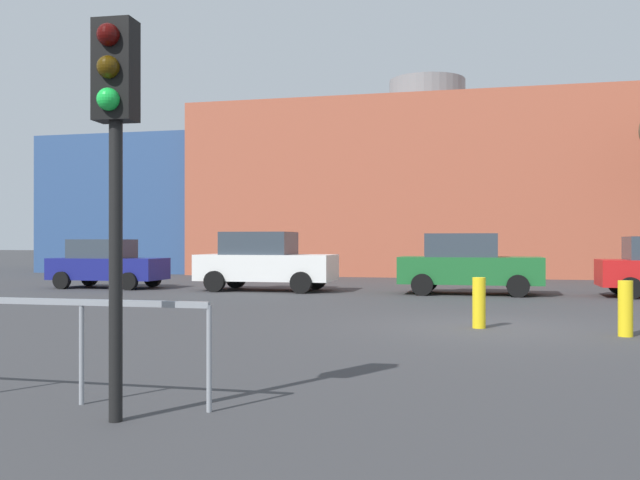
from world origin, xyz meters
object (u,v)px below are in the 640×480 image
(parked_car_0, at_px, (107,264))
(parked_car_1, at_px, (265,261))
(bollard_yellow_0, at_px, (479,303))
(traffic_light_near_left, at_px, (115,125))
(bollard_yellow_1, at_px, (625,309))
(parked_car_2, at_px, (468,264))

(parked_car_0, relative_size, parked_car_1, 0.88)
(bollard_yellow_0, bearing_deg, parked_car_0, 145.89)
(traffic_light_near_left, height_order, bollard_yellow_1, traffic_light_near_left)
(parked_car_0, distance_m, bollard_yellow_1, 17.55)
(parked_car_2, bearing_deg, parked_car_1, -180.00)
(parked_car_0, bearing_deg, bollard_yellow_1, -31.31)
(parked_car_1, xyz_separation_m, traffic_light_near_left, (3.87, -16.20, 1.68))
(parked_car_2, height_order, bollard_yellow_1, parked_car_2)
(parked_car_0, height_order, traffic_light_near_left, traffic_light_near_left)
(traffic_light_near_left, bearing_deg, parked_car_2, 167.99)
(parked_car_2, relative_size, traffic_light_near_left, 1.19)
(parked_car_1, height_order, bollard_yellow_1, parked_car_1)
(parked_car_0, relative_size, bollard_yellow_1, 4.10)
(parked_car_1, distance_m, bollard_yellow_0, 10.98)
(parked_car_1, height_order, bollard_yellow_0, parked_car_1)
(parked_car_0, height_order, parked_car_1, parked_car_1)
(bollard_yellow_1, bearing_deg, parked_car_1, 135.60)
(parked_car_2, bearing_deg, traffic_light_near_left, -99.07)
(parked_car_0, xyz_separation_m, traffic_light_near_left, (9.55, -16.20, 1.79))
(parked_car_1, distance_m, traffic_light_near_left, 16.74)
(bollard_yellow_0, height_order, bollard_yellow_1, bollard_yellow_1)
(parked_car_0, bearing_deg, parked_car_2, 0.00)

